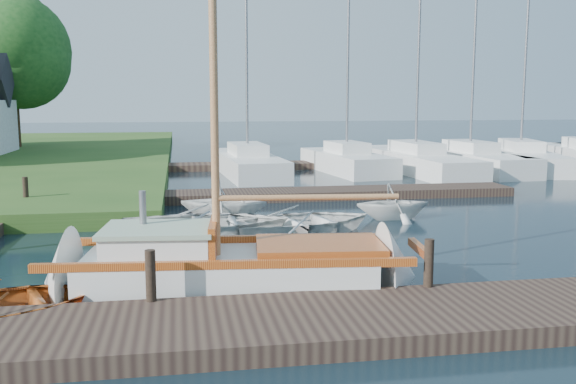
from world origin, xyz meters
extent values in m
plane|color=black|center=(0.00, 0.00, 0.00)|extent=(160.00, 160.00, 0.00)
cube|color=black|center=(0.00, -6.00, 0.15)|extent=(18.00, 2.20, 0.30)
cube|color=black|center=(2.00, 6.50, 0.15)|extent=(14.00, 1.60, 0.30)
cube|color=black|center=(10.00, 16.00, 0.15)|extent=(30.00, 1.60, 0.30)
cylinder|color=black|center=(-3.00, -5.00, 0.70)|extent=(0.16, 0.16, 0.80)
cylinder|color=black|center=(1.50, -5.00, 0.70)|extent=(0.16, 0.16, 0.80)
cylinder|color=black|center=(-7.00, 5.00, 0.70)|extent=(0.16, 0.16, 0.80)
cube|color=silver|center=(-1.72, -3.78, 0.23)|extent=(5.18, 2.50, 0.90)
cone|color=silver|center=(1.32, -4.09, 0.23)|extent=(1.49, 2.08, 1.96)
cone|color=silver|center=(-4.65, -3.48, 0.23)|extent=(1.20, 2.05, 1.96)
cube|color=maroon|center=(-1.62, -2.84, 0.74)|extent=(6.18, 0.75, 0.14)
cube|color=maroon|center=(-1.81, -4.71, 0.74)|extent=(6.18, 0.75, 0.14)
cube|color=maroon|center=(1.67, -4.13, 0.74)|extent=(0.23, 1.11, 0.14)
cube|color=silver|center=(-2.91, -3.66, 0.90)|extent=(1.93, 1.58, 0.44)
cube|color=#96AF95|center=(-2.91, -3.66, 1.15)|extent=(2.04, 1.69, 0.08)
cube|color=maroon|center=(-1.96, -3.75, 0.98)|extent=(0.26, 1.40, 0.60)
cylinder|color=slate|center=(-3.18, -3.33, 1.48)|extent=(0.12, 0.12, 0.60)
cube|color=maroon|center=(-0.12, -3.94, 0.78)|extent=(2.34, 1.72, 0.20)
cylinder|color=#965C34|center=(-1.91, -3.76, 4.88)|extent=(0.14, 0.14, 8.40)
cylinder|color=#965C34|center=(-0.32, -3.92, 1.68)|extent=(3.19, 0.43, 0.10)
imported|color=maroon|center=(-5.26, -4.70, 0.35)|extent=(3.99, 3.46, 0.69)
imported|color=silver|center=(-1.90, 0.84, 0.43)|extent=(4.17, 3.01, 0.85)
imported|color=silver|center=(-1.32, 2.92, 0.64)|extent=(2.84, 2.59, 1.27)
imported|color=silver|center=(0.54, 0.87, 0.39)|extent=(4.23, 3.43, 0.77)
imported|color=silver|center=(3.42, 2.37, 0.56)|extent=(2.13, 1.85, 1.11)
cube|color=silver|center=(0.53, 13.73, 0.45)|extent=(2.76, 8.44, 0.90)
cube|color=silver|center=(0.53, 13.73, 1.15)|extent=(1.60, 3.00, 0.50)
cylinder|color=slate|center=(0.53, 13.73, 5.98)|extent=(0.12, 0.12, 10.16)
cube|color=silver|center=(5.16, 13.97, 0.45)|extent=(3.09, 7.13, 0.90)
cube|color=silver|center=(5.16, 13.97, 1.15)|extent=(1.71, 2.58, 0.50)
cylinder|color=slate|center=(5.16, 13.97, 6.70)|extent=(0.12, 0.12, 11.61)
cube|color=silver|center=(8.36, 13.54, 0.45)|extent=(2.74, 10.00, 0.90)
cube|color=silver|center=(8.36, 13.54, 1.15)|extent=(1.59, 3.53, 0.50)
cylinder|color=slate|center=(8.36, 13.54, 5.74)|extent=(0.12, 0.12, 9.69)
cube|color=silver|center=(11.09, 13.61, 0.45)|extent=(2.83, 8.73, 0.90)
cube|color=silver|center=(11.09, 13.61, 1.15)|extent=(1.62, 3.10, 0.50)
cylinder|color=slate|center=(11.09, 13.61, 5.73)|extent=(0.12, 0.12, 9.66)
cube|color=silver|center=(13.83, 13.87, 0.45)|extent=(4.11, 9.01, 0.90)
cube|color=silver|center=(13.83, 13.87, 1.15)|extent=(2.05, 3.30, 0.50)
cylinder|color=slate|center=(13.83, 13.87, 5.91)|extent=(0.12, 0.12, 10.01)
cylinder|color=#332114|center=(-12.00, 26.00, 2.34)|extent=(0.36, 0.36, 3.67)
sphere|color=#174819|center=(-12.00, 26.00, 6.11)|extent=(6.73, 6.73, 6.73)
sphere|color=#174819|center=(-11.50, 25.70, 5.60)|extent=(5.71, 5.71, 5.71)
sphere|color=#174819|center=(-12.40, 26.40, 6.82)|extent=(6.12, 6.12, 6.12)
camera|label=1|loc=(-2.54, -14.75, 3.39)|focal=40.00mm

